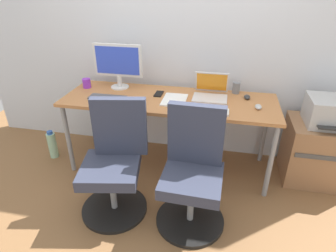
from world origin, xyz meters
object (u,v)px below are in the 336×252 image
(desktop_monitor, at_px, (118,63))
(coffee_mug, at_px, (87,83))
(printer, at_px, (330,112))
(open_laptop, at_px, (211,92))
(water_bottle_on_floor, at_px, (52,145))
(office_chair_right, at_px, (193,174))
(side_cabinet, at_px, (318,152))
(office_chair_left, at_px, (115,164))

(desktop_monitor, height_order, coffee_mug, desktop_monitor)
(printer, bearing_deg, desktop_monitor, 177.00)
(desktop_monitor, height_order, open_laptop, desktop_monitor)
(water_bottle_on_floor, relative_size, coffee_mug, 3.37)
(water_bottle_on_floor, distance_m, open_laptop, 1.75)
(office_chair_right, height_order, coffee_mug, office_chair_right)
(coffee_mug, bearing_deg, printer, -0.78)
(side_cabinet, height_order, printer, printer)
(printer, distance_m, water_bottle_on_floor, 2.71)
(desktop_monitor, xyz_separation_m, open_laptop, (0.91, -0.07, -0.20))
(water_bottle_on_floor, xyz_separation_m, coffee_mug, (0.38, 0.22, 0.64))
(office_chair_right, distance_m, side_cabinet, 1.32)
(office_chair_right, distance_m, coffee_mug, 1.46)
(water_bottle_on_floor, xyz_separation_m, desktop_monitor, (0.70, 0.29, 0.84))
(office_chair_right, relative_size, coffee_mug, 10.22)
(open_laptop, bearing_deg, desktop_monitor, 175.47)
(office_chair_left, distance_m, office_chair_right, 0.62)
(printer, xyz_separation_m, open_laptop, (-1.03, 0.03, 0.09))
(office_chair_right, height_order, side_cabinet, office_chair_right)
(water_bottle_on_floor, height_order, open_laptop, open_laptop)
(side_cabinet, bearing_deg, printer, -90.00)
(water_bottle_on_floor, bearing_deg, printer, 4.01)
(water_bottle_on_floor, xyz_separation_m, open_laptop, (1.62, 0.22, 0.65))
(water_bottle_on_floor, bearing_deg, side_cabinet, 4.03)
(water_bottle_on_floor, bearing_deg, open_laptop, 7.60)
(printer, relative_size, desktop_monitor, 0.83)
(office_chair_left, xyz_separation_m, printer, (1.71, 0.74, 0.28))
(desktop_monitor, relative_size, open_laptop, 1.55)
(printer, bearing_deg, coffee_mug, 179.22)
(side_cabinet, relative_size, coffee_mug, 6.40)
(water_bottle_on_floor, bearing_deg, office_chair_right, -19.48)
(printer, height_order, water_bottle_on_floor, printer)
(printer, distance_m, open_laptop, 1.04)
(office_chair_left, relative_size, printer, 2.35)
(water_bottle_on_floor, distance_m, desktop_monitor, 1.14)
(side_cabinet, relative_size, water_bottle_on_floor, 1.90)
(coffee_mug, bearing_deg, office_chair_right, -33.07)
(office_chair_right, height_order, printer, office_chair_right)
(office_chair_left, height_order, side_cabinet, office_chair_left)
(water_bottle_on_floor, height_order, coffee_mug, coffee_mug)
(printer, xyz_separation_m, desktop_monitor, (-1.95, 0.10, 0.29))
(open_laptop, bearing_deg, office_chair_left, -131.15)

